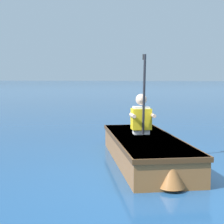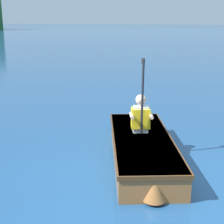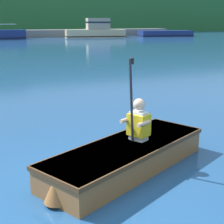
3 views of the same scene
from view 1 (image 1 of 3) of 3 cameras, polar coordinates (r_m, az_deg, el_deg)
ground_plane at (r=3.92m, az=12.15°, el=-12.62°), size 300.00×300.00×0.00m
rowboat_foreground at (r=5.01m, az=5.57°, el=-5.99°), size 2.84×1.93×0.37m
person_paddler at (r=5.22m, az=4.89°, el=-0.67°), size 0.43×0.43×1.20m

